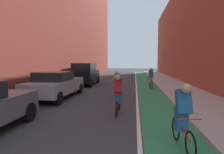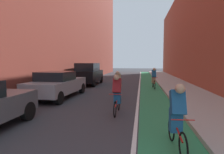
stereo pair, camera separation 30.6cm
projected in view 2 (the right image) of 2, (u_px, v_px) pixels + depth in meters
ground_plane at (117, 85)px, 16.86m from camera, size 93.28×93.28×0.00m
bike_lane_paint at (149, 83)px, 18.37m from camera, size 1.60×42.40×0.00m
lane_divider_stripe at (140, 83)px, 18.51m from camera, size 0.12×42.40×0.00m
sidewalk_right at (172, 83)px, 18.01m from camera, size 2.88×42.40×0.14m
building_facade_right at (197, 30)px, 19.14m from camera, size 2.40×38.40×10.71m
parked_sedan_silver at (57, 84)px, 10.72m from camera, size 2.03×4.52×1.53m
parked_suv_black at (88, 74)px, 16.93m from camera, size 2.05×4.48×1.98m
cyclist_lead at (177, 114)px, 4.32m from camera, size 0.48×1.67×1.59m
cyclist_mid at (117, 93)px, 7.41m from camera, size 0.48×1.66×1.58m
cyclist_trailing at (118, 85)px, 10.27m from camera, size 0.48×1.66×1.59m
cyclist_far at (154, 78)px, 14.54m from camera, size 0.48×1.73×1.62m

